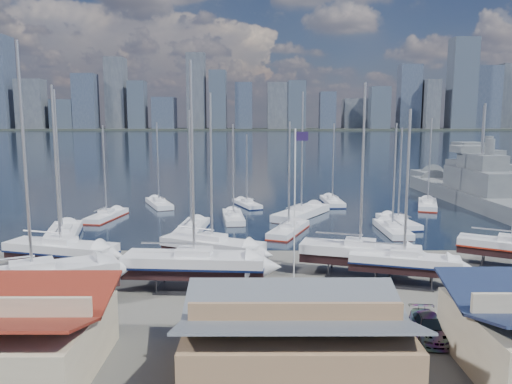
{
  "coord_description": "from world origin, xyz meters",
  "views": [
    {
      "loc": [
        -2.24,
        -52.0,
        14.03
      ],
      "look_at": [
        -2.06,
        8.0,
        5.18
      ],
      "focal_mm": 35.0,
      "sensor_mm": 36.0,
      "label": 1
    }
  ],
  "objects_px": {
    "car_a": "(43,329)",
    "flagpole": "(296,192)",
    "sailboat_cradle_0": "(61,251)",
    "naval_ship_west": "(479,185)",
    "naval_ship_east": "(479,196)"
  },
  "relations": [
    {
      "from": "naval_ship_east",
      "to": "naval_ship_west",
      "type": "distance_m",
      "value": 14.18
    },
    {
      "from": "car_a",
      "to": "flagpole",
      "type": "distance_m",
      "value": 22.39
    },
    {
      "from": "sailboat_cradle_0",
      "to": "flagpole",
      "type": "relative_size",
      "value": 1.28
    },
    {
      "from": "sailboat_cradle_0",
      "to": "flagpole",
      "type": "bearing_deg",
      "value": 12.65
    },
    {
      "from": "naval_ship_east",
      "to": "naval_ship_west",
      "type": "bearing_deg",
      "value": -26.46
    },
    {
      "from": "sailboat_cradle_0",
      "to": "car_a",
      "type": "xyz_separation_m",
      "value": [
        4.0,
        -13.69,
        -1.48
      ]
    },
    {
      "from": "flagpole",
      "to": "naval_ship_east",
      "type": "bearing_deg",
      "value": 48.24
    },
    {
      "from": "sailboat_cradle_0",
      "to": "naval_ship_east",
      "type": "relative_size",
      "value": 0.38
    },
    {
      "from": "naval_ship_east",
      "to": "flagpole",
      "type": "bearing_deg",
      "value": 135.55
    },
    {
      "from": "sailboat_cradle_0",
      "to": "naval_ship_west",
      "type": "xyz_separation_m",
      "value": [
        59.82,
        48.55,
        -0.46
      ]
    },
    {
      "from": "sailboat_cradle_0",
      "to": "flagpole",
      "type": "height_order",
      "value": "sailboat_cradle_0"
    },
    {
      "from": "naval_ship_west",
      "to": "flagpole",
      "type": "bearing_deg",
      "value": 134.37
    },
    {
      "from": "car_a",
      "to": "naval_ship_east",
      "type": "bearing_deg",
      "value": 20.41
    },
    {
      "from": "sailboat_cradle_0",
      "to": "naval_ship_west",
      "type": "relative_size",
      "value": 0.38
    },
    {
      "from": "car_a",
      "to": "flagpole",
      "type": "relative_size",
      "value": 0.28
    }
  ]
}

